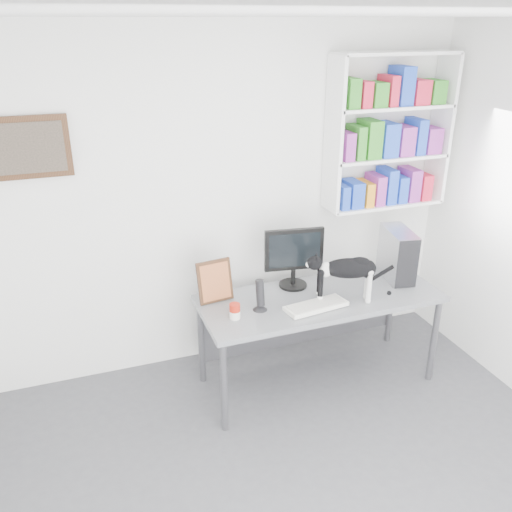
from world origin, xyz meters
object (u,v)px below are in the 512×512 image
bookshelf (389,132)px  keyboard (316,306)px  pc_tower (397,254)px  leaning_print (215,280)px  soup_can (235,311)px  monitor (294,257)px  cat (346,279)px  desk (318,339)px  speaker (260,295)px

bookshelf → keyboard: bookshelf is taller
pc_tower → leaning_print: (-1.48, 0.11, -0.04)m
pc_tower → soup_can: pc_tower is taller
monitor → cat: size_ratio=0.85×
leaning_print → soup_can: size_ratio=2.92×
bookshelf → pc_tower: bookshelf is taller
leaning_print → monitor: bearing=-5.5°
desk → speaker: (-0.50, -0.05, 0.50)m
bookshelf → leaning_print: 1.85m
bookshelf → soup_can: bearing=-157.8°
leaning_print → cat: bearing=-27.3°
pc_tower → cat: bearing=-148.0°
pc_tower → keyboard: bearing=-151.9°
bookshelf → leaning_print: bookshelf is taller
pc_tower → bookshelf: bearing=89.0°
monitor → pc_tower: monitor is taller
cat → desk: bearing=157.5°
bookshelf → monitor: size_ratio=2.54×
speaker → leaning_print: leaning_print is taller
bookshelf → cat: bookshelf is taller
desk → pc_tower: (0.72, 0.10, 0.58)m
pc_tower → cat: (-0.57, -0.22, -0.02)m
pc_tower → speaker: (-1.22, -0.14, -0.08)m
bookshelf → pc_tower: bearing=-102.0°
keyboard → pc_tower: pc_tower is taller
pc_tower → speaker: pc_tower is taller
bookshelf → soup_can: bookshelf is taller
monitor → speaker: size_ratio=2.00×
bookshelf → desk: (-0.81, -0.52, -1.47)m
keyboard → speaker: speaker is taller
monitor → pc_tower: 0.86m
bookshelf → cat: size_ratio=2.15×
keyboard → pc_tower: 0.89m
speaker → leaning_print: bearing=128.5°
speaker → cat: cat is taller
monitor → keyboard: bearing=-79.2°
keyboard → cat: cat is taller
keyboard → soup_can: bearing=167.0°
keyboard → monitor: bearing=85.2°
monitor → soup_can: bearing=-142.6°
desk → monitor: size_ratio=3.75×
desk → monitor: (-0.13, 0.23, 0.63)m
keyboard → leaning_print: size_ratio=1.41×
desk → keyboard: keyboard is taller
keyboard → cat: 0.30m
speaker → leaning_print: (-0.26, 0.25, 0.04)m
bookshelf → desk: bearing=-147.3°
desk → keyboard: bearing=-125.8°
desk → monitor: 0.68m
desk → keyboard: 0.44m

